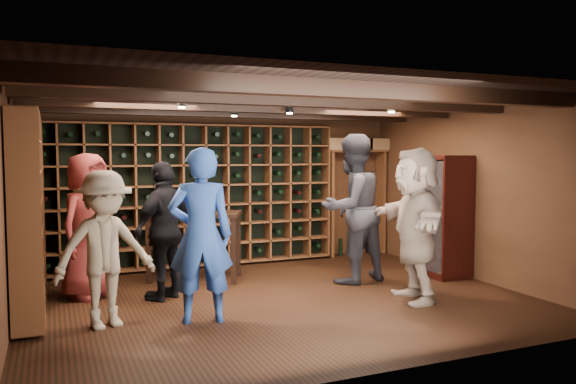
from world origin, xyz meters
name	(u,v)px	position (x,y,z in m)	size (l,w,h in m)	color
ground	(280,299)	(0.00, 0.00, 0.00)	(6.00, 6.00, 0.00)	black
room_shell	(278,103)	(0.00, 0.05, 2.42)	(6.00, 6.00, 6.00)	#54311C
wine_rack_back	(193,195)	(-0.52, 2.33, 1.15)	(4.65, 0.30, 2.20)	brown
wine_rack_left	(29,210)	(-2.83, 0.82, 1.15)	(0.30, 2.65, 2.20)	brown
crate_shelf	(356,167)	(2.41, 2.32, 1.57)	(1.20, 0.32, 2.07)	brown
display_cabinet	(447,219)	(2.71, 0.20, 0.86)	(0.55, 0.50, 1.75)	black
man_blue_shirt	(201,235)	(-1.13, -0.53, 0.94)	(0.68, 0.45, 1.88)	navy
man_grey_suit	(352,208)	(1.29, 0.48, 1.04)	(1.01, 0.79, 2.08)	black
guest_red_floral	(88,226)	(-2.18, 1.01, 0.91)	(0.89, 0.58, 1.82)	maroon
guest_woman_black	(165,230)	(-1.30, 0.57, 0.86)	(1.00, 0.42, 1.71)	black
guest_khaki	(105,249)	(-2.09, -0.32, 0.82)	(1.06, 0.61, 1.64)	gray
guest_beige	(415,224)	(1.51, -0.69, 0.94)	(1.75, 0.56, 1.89)	gray
tasting_table	(194,221)	(-0.72, 1.47, 0.85)	(1.44, 1.13, 1.25)	black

